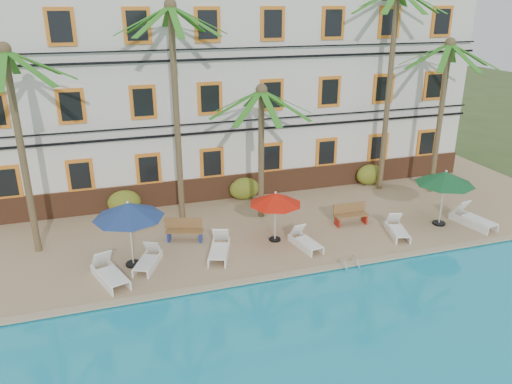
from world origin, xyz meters
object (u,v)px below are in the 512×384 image
object	(u,v)px
lounger_e	(397,229)
lounger_a	(110,273)
umbrella_green	(445,178)
lounger_d	(305,241)
palm_a	(17,123)
lounger_f	(473,218)
pool_ladder	(348,266)
lounger_b	(148,260)
lounger_c	(219,248)
bench_right	(350,214)
bench_left	(185,229)
palm_b	(175,87)
palm_c	(261,131)
palm_e	(443,95)
palm_d	(391,66)
umbrella_red	(275,199)
umbrella_blue	(128,211)

from	to	relation	value
lounger_e	lounger_a	bearing A→B (deg)	-179.19
umbrella_green	lounger_d	bearing A→B (deg)	-178.07
lounger_a	lounger_d	bearing A→B (deg)	2.44
palm_a	lounger_a	distance (m)	6.31
lounger_f	pool_ladder	distance (m)	7.05
lounger_a	lounger_f	xyz separation A→B (m)	(15.28, 0.03, 0.00)
lounger_b	lounger_c	world-z (taller)	lounger_c
umbrella_green	bench_right	bearing A→B (deg)	161.60
bench_left	lounger_d	bearing A→B (deg)	-24.96
lounger_e	lounger_c	bearing A→B (deg)	176.17
palm_b	lounger_a	bearing A→B (deg)	-125.89
lounger_c	lounger_f	world-z (taller)	lounger_f
palm_b	palm_c	world-z (taller)	palm_b
umbrella_green	bench_right	size ratio (longest dim) A/B	1.65
palm_e	pool_ladder	xyz separation A→B (m)	(-7.69, -5.75, -4.92)
palm_d	umbrella_green	size ratio (longest dim) A/B	4.00
lounger_f	bench_right	size ratio (longest dim) A/B	1.40
umbrella_red	lounger_c	distance (m)	2.96
lounger_b	lounger_d	world-z (taller)	lounger_b
lounger_f	bench_left	distance (m)	12.42
umbrella_red	pool_ladder	size ratio (longest dim) A/B	2.87
lounger_d	bench_left	bearing A→B (deg)	155.04
lounger_c	umbrella_green	bearing A→B (deg)	-0.75
lounger_f	bench_right	world-z (taller)	lounger_f
lounger_c	lounger_a	bearing A→B (deg)	-170.77
palm_c	bench_left	distance (m)	5.26
umbrella_red	umbrella_green	xyz separation A→B (m)	(7.40, -0.70, 0.31)
palm_d	lounger_c	bearing A→B (deg)	-154.69
palm_c	umbrella_red	world-z (taller)	palm_c
palm_b	lounger_f	size ratio (longest dim) A/B	4.38
umbrella_red	lounger_c	size ratio (longest dim) A/B	1.05
bench_right	pool_ladder	distance (m)	3.89
lounger_e	bench_left	distance (m)	8.80
palm_e	umbrella_green	distance (m)	5.03
lounger_b	palm_a	bearing A→B (deg)	147.11
umbrella_red	umbrella_green	size ratio (longest dim) A/B	0.86
palm_d	umbrella_blue	size ratio (longest dim) A/B	3.90
palm_c	lounger_e	size ratio (longest dim) A/B	3.26
lounger_e	palm_e	bearing A→B (deg)	41.27
lounger_f	lounger_d	bearing A→B (deg)	177.85
lounger_c	palm_a	bearing A→B (deg)	159.22
lounger_d	bench_right	world-z (taller)	bench_right
palm_d	lounger_e	size ratio (longest dim) A/B	5.44
lounger_a	palm_a	bearing A→B (deg)	128.90
lounger_b	bench_right	bearing A→B (deg)	7.29
lounger_a	lounger_c	size ratio (longest dim) A/B	1.03
umbrella_green	bench_right	distance (m)	4.24
palm_d	palm_e	bearing A→B (deg)	-26.19
palm_b	lounger_f	xyz separation A→B (m)	(11.94, -4.59, -5.56)
bench_right	lounger_a	bearing A→B (deg)	-170.21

